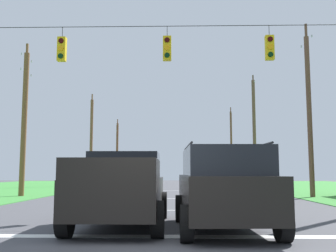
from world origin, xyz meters
name	(u,v)px	position (x,y,z in m)	size (l,w,h in m)	color
stop_bar_stripe	(154,236)	(0.00, 2.56, 0.00)	(13.17, 0.45, 0.01)	white
lane_dash_0	(164,210)	(0.00, 8.56, 0.00)	(0.15, 2.50, 0.01)	white
lane_dash_1	(168,198)	(0.00, 15.05, 0.00)	(0.15, 2.50, 0.01)	white
lane_dash_2	(171,191)	(0.00, 23.96, 0.00)	(0.15, 2.50, 0.01)	white
overhead_signal_span	(161,99)	(-0.09, 8.43, 4.16)	(16.08, 0.31, 7.62)	brown
pickup_truck	(123,189)	(-0.93, 4.23, 0.97)	(2.33, 5.42, 1.95)	black
suv_black	(223,186)	(1.62, 3.41, 1.06)	(2.34, 4.86, 2.05)	black
distant_car_crossing_white	(112,181)	(-4.10, 21.61, 0.79)	(4.39, 2.20, 1.52)	silver
utility_pole_mid_right	(309,112)	(8.04, 16.13, 4.82)	(0.28, 1.96, 10.01)	brown
utility_pole_far_right	(254,131)	(8.13, 32.76, 5.39)	(0.33, 1.55, 11.07)	brown
utility_pole_near_left	(231,145)	(8.26, 50.49, 5.20)	(0.29, 1.75, 10.71)	brown
utility_pole_far_left	(24,119)	(-8.55, 16.69, 4.50)	(0.32, 1.69, 9.13)	brown
utility_pole_distant_right	(91,141)	(-8.32, 34.00, 4.57)	(0.30, 1.68, 9.46)	brown
utility_pole_distant_left	(117,151)	(-8.30, 51.50, 4.49)	(0.33, 1.91, 9.16)	brown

